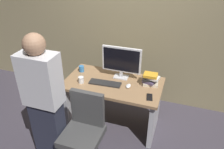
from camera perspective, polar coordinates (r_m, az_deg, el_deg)
ground_plane at (r=3.49m, az=0.27°, el=-12.08°), size 9.00×9.00×0.00m
wall_back at (r=3.52m, az=5.02°, el=16.04°), size 6.40×0.10×3.00m
desk at (r=3.19m, az=0.29°, el=-5.49°), size 1.32×0.72×0.72m
office_chair at (r=2.72m, az=-7.06°, el=-14.88°), size 0.52×0.52×0.94m
person_at_desk at (r=2.59m, az=-16.62°, el=-6.93°), size 0.40×0.24×1.64m
monitor at (r=3.05m, az=2.41°, el=3.42°), size 0.54×0.14×0.46m
keyboard at (r=3.02m, az=-1.77°, el=-2.20°), size 0.44×0.16×0.02m
mouse at (r=2.96m, az=4.16°, el=-2.88°), size 0.06×0.10×0.03m
cup_near_keyboard at (r=3.06m, az=-7.83°, el=-1.35°), size 0.07×0.07×0.09m
cup_by_monitor at (r=3.33m, az=-7.72°, el=1.47°), size 0.07×0.07×0.09m
book_stack at (r=3.01m, az=9.68°, el=-1.19°), size 0.24×0.19×0.17m
cell_phone at (r=2.81m, az=9.47°, el=-5.66°), size 0.10×0.15×0.01m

